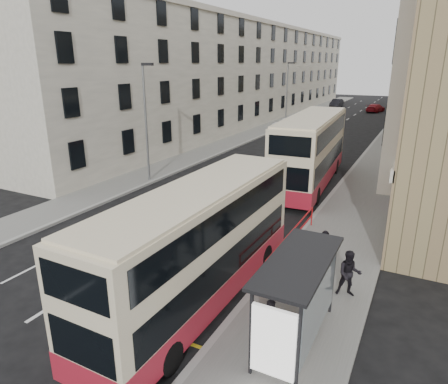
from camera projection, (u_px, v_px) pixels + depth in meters
The scene contains 20 objects.
ground at pixel (94, 279), 15.79m from camera, with size 200.00×200.00×0.00m, color black.
pavement_right at pixel (390, 152), 37.67m from camera, with size 4.00×120.00×0.15m, color slate.
pavement_left at pixel (241, 138), 44.39m from camera, with size 3.00×120.00×0.15m, color slate.
kerb_right at pixel (367, 150), 38.54m from camera, with size 0.25×120.00×0.15m, color gray.
kerb_left at pixel (253, 140), 43.74m from camera, with size 0.25×120.00×0.15m, color gray.
road_markings at pixel (338, 125), 53.85m from camera, with size 10.00×110.00×0.01m, color silver, non-canonical shape.
terrace_left at pixel (249, 74), 58.07m from camera, with size 9.18×79.00×13.25m.
bus_shelter at pixel (299, 289), 11.18m from camera, with size 1.65×4.25×2.70m.
guard_railing at pixel (292, 236), 17.68m from camera, with size 0.06×6.56×1.01m.
street_lamp_near at pixel (146, 117), 27.25m from camera, with size 0.93×0.18×8.00m.
street_lamp_far at pixel (287, 90), 52.62m from camera, with size 0.93×0.18×8.00m.
double_decker_front at pixel (199, 245), 13.76m from camera, with size 2.59×10.73×4.27m.
double_decker_rear at pixel (311, 151), 27.13m from camera, with size 3.58×12.25×4.82m.
pedestrian_near at pixel (270, 322), 11.69m from camera, with size 0.57×0.37×1.57m, color black.
pedestrian_mid at pixel (349, 274), 14.21m from camera, with size 0.84×0.66×1.74m, color black.
pedestrian_far at pixel (324, 252), 15.79m from camera, with size 1.05×0.44×1.79m, color black.
white_van at pixel (287, 124), 50.73m from camera, with size 2.20×4.77×1.33m, color white.
car_silver at pixel (324, 112), 62.41m from camera, with size 1.72×4.28×1.46m, color #9C9FA3.
car_dark at pixel (337, 103), 75.27m from camera, with size 1.61×4.62×1.52m, color black.
car_red at pixel (375, 108), 68.07m from camera, with size 1.93×4.74×1.38m, color maroon.
Camera 1 is at (10.94, -10.05, 8.21)m, focal length 32.00 mm.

